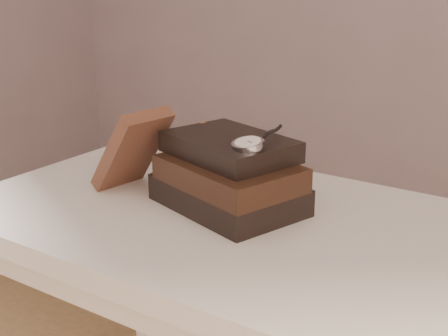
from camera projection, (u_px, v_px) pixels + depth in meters
The scene contains 5 objects.
table at pixel (232, 259), 1.16m from camera, with size 1.00×0.60×0.75m.
book_stack at pixel (229, 176), 1.14m from camera, with size 0.31×0.26×0.13m.
journal at pixel (132, 149), 1.22m from camera, with size 0.03×0.12×0.19m, color #3E2117.
pocket_watch at pixel (250, 143), 1.06m from camera, with size 0.07×0.16×0.02m.
eyeglasses at pixel (234, 149), 1.26m from camera, with size 0.14×0.16×0.05m.
Camera 1 is at (0.57, -0.53, 1.18)m, focal length 49.89 mm.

